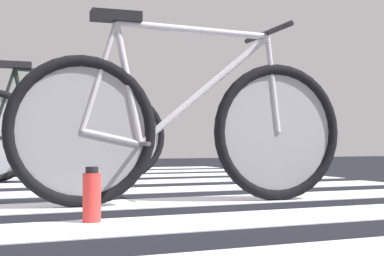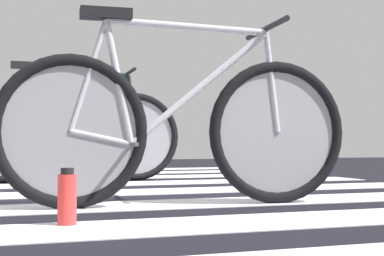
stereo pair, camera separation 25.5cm
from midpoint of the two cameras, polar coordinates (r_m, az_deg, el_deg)
ground at (r=3.77m, az=-13.35°, el=-6.25°), size 18.00×14.00×0.02m
crosswalk_markings at (r=3.55m, az=-12.20°, el=-6.34°), size 5.37×6.54×0.00m
bicycle_1_of_2 at (r=2.82m, az=1.07°, el=0.17°), size 1.74×0.52×0.93m
bicycle_2_of_2 at (r=4.68m, az=-10.24°, el=-0.49°), size 1.74×0.52×0.93m
water_bottle at (r=2.20m, az=-8.88°, el=-6.75°), size 0.07×0.07×0.21m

